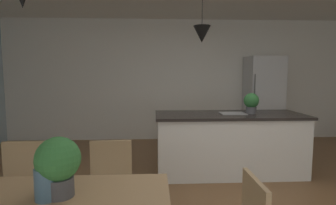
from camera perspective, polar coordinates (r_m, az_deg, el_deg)
name	(u,v)px	position (r m, az deg, el deg)	size (l,w,h in m)	color
wall_back_kitchen	(186,80)	(6.18, 3.84, 4.73)	(10.00, 0.12, 2.70)	white
chair_far_left	(19,189)	(2.81, -29.11, -15.80)	(0.40, 0.40, 0.87)	tan
chair_far_right	(110,187)	(2.57, -12.17, -17.21)	(0.42, 0.42, 0.87)	tan
kitchen_island	(229,143)	(4.18, 12.73, -8.30)	(2.19, 0.86, 0.91)	white
refrigerator	(263,100)	(6.23, 19.52, 0.57)	(0.72, 0.67, 1.86)	silver
pendant_over_island_main	(202,34)	(4.00, 7.20, 14.18)	(0.25, 0.25, 0.76)	black
potted_plant_on_island	(251,102)	(4.17, 17.25, 0.04)	(0.22, 0.22, 0.31)	#4C4C51
potted_plant_on_table	(58,164)	(1.80, -22.27, -11.89)	(0.27, 0.27, 0.37)	#4C4C51
vase_on_dining_table	(47,184)	(1.83, -24.34, -15.42)	(0.14, 0.14, 0.19)	slate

